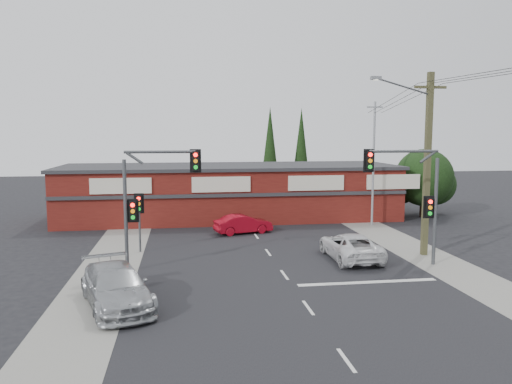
{
  "coord_description": "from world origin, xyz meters",
  "views": [
    {
      "loc": [
        -4.75,
        -22.52,
        6.75
      ],
      "look_at": [
        -0.96,
        3.0,
        3.7
      ],
      "focal_mm": 35.0,
      "sensor_mm": 36.0,
      "label": 1
    }
  ],
  "objects": [
    {
      "name": "ground",
      "position": [
        0.0,
        0.0,
        0.0
      ],
      "size": [
        120.0,
        120.0,
        0.0
      ],
      "primitive_type": "plane",
      "color": "black",
      "rests_on": "ground"
    },
    {
      "name": "verge_right",
      "position": [
        8.5,
        5.0,
        0.01
      ],
      "size": [
        3.0,
        70.0,
        0.02
      ],
      "primitive_type": "cube",
      "color": "gray",
      "rests_on": "ground"
    },
    {
      "name": "steel_pole",
      "position": [
        9.0,
        12.0,
        4.7
      ],
      "size": [
        1.2,
        0.16,
        9.0
      ],
      "color": "gray",
      "rests_on": "ground"
    },
    {
      "name": "verge_left",
      "position": [
        -8.5,
        5.0,
        0.01
      ],
      "size": [
        3.0,
        70.0,
        0.02
      ],
      "primitive_type": "cube",
      "color": "gray",
      "rests_on": "ground"
    },
    {
      "name": "pedestal_signal",
      "position": [
        -7.2,
        6.01,
        2.41
      ],
      "size": [
        0.55,
        0.27,
        3.38
      ],
      "color": "#47494C",
      "rests_on": "ground"
    },
    {
      "name": "stop_line",
      "position": [
        3.5,
        -1.5,
        0.01
      ],
      "size": [
        6.5,
        0.35,
        0.01
      ],
      "primitive_type": "cube",
      "color": "silver",
      "rests_on": "ground"
    },
    {
      "name": "conifer_far",
      "position": [
        7.0,
        26.0,
        5.48
      ],
      "size": [
        1.8,
        1.8,
        9.25
      ],
      "color": "#2D2116",
      "rests_on": "ground"
    },
    {
      "name": "lane_dashes",
      "position": [
        0.0,
        4.78,
        0.01
      ],
      "size": [
        0.12,
        47.15,
        0.01
      ],
      "color": "silver",
      "rests_on": "ground"
    },
    {
      "name": "road_strip",
      "position": [
        0.0,
        5.0,
        0.01
      ],
      "size": [
        14.0,
        70.0,
        0.01
      ],
      "primitive_type": "cube",
      "color": "black",
      "rests_on": "ground"
    },
    {
      "name": "power_lines",
      "position": [
        8.47,
        -2.47,
        9.04
      ],
      "size": [
        2.01,
        29.0,
        1.22
      ],
      "color": "black",
      "rests_on": "ground"
    },
    {
      "name": "tree_cluster",
      "position": [
        14.69,
        15.44,
        2.9
      ],
      "size": [
        5.9,
        5.1,
        5.5
      ],
      "color": "#2D2116",
      "rests_on": "ground"
    },
    {
      "name": "white_suv",
      "position": [
        4.13,
        2.72,
        0.71
      ],
      "size": [
        2.38,
        5.1,
        1.41
      ],
      "primitive_type": "imported",
      "rotation": [
        0.0,
        0.0,
        3.15
      ],
      "color": "silver",
      "rests_on": "ground"
    },
    {
      "name": "shop_building",
      "position": [
        -0.99,
        16.99,
        2.13
      ],
      "size": [
        27.3,
        8.4,
        4.22
      ],
      "color": "#541410",
      "rests_on": "ground"
    },
    {
      "name": "traffic_mast_left",
      "position": [
        -6.43,
        2.0,
        3.93
      ],
      "size": [
        3.77,
        0.27,
        5.97
      ],
      "color": "#47494C",
      "rests_on": "ground"
    },
    {
      "name": "utility_pole",
      "position": [
        8.36,
        2.99,
        5.4
      ],
      "size": [
        4.38,
        0.59,
        10.0
      ],
      "color": "#4C4A2B",
      "rests_on": "ground"
    },
    {
      "name": "traffic_mast_right",
      "position": [
        6.86,
        1.0,
        3.95
      ],
      "size": [
        3.96,
        0.27,
        5.97
      ],
      "color": "#47494C",
      "rests_on": "ground"
    },
    {
      "name": "red_sedan",
      "position": [
        -0.73,
        10.46,
        0.64
      ],
      "size": [
        4.11,
        2.3,
        1.28
      ],
      "primitive_type": "imported",
      "rotation": [
        0.0,
        0.0,
        1.83
      ],
      "color": "maroon",
      "rests_on": "ground"
    },
    {
      "name": "conifer_near",
      "position": [
        3.5,
        24.0,
        5.48
      ],
      "size": [
        1.8,
        1.8,
        9.25
      ],
      "color": "#2D2116",
      "rests_on": "ground"
    },
    {
      "name": "silver_suv",
      "position": [
        -7.38,
        -3.02,
        0.79
      ],
      "size": [
        3.77,
        5.85,
        1.58
      ],
      "primitive_type": "imported",
      "rotation": [
        0.0,
        0.0,
        0.31
      ],
      "color": "#A5A8AA",
      "rests_on": "ground"
    }
  ]
}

